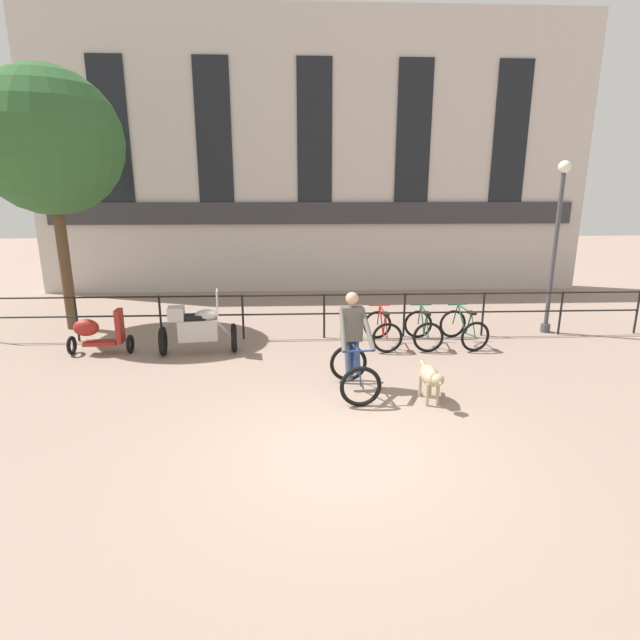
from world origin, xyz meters
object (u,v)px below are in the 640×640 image
Objects in this scene: parked_motorcycle at (197,328)px; parked_scooter at (98,333)px; cyclist_with_bike at (353,348)px; parked_bicycle_mid_right at (464,329)px; parked_bicycle_near_lamp at (382,330)px; dog at (431,377)px; parked_bicycle_mid_left at (423,329)px; street_lamp at (556,239)px.

parked_motorcycle is 2.10m from parked_scooter.
cyclist_with_bike is 3.74m from parked_bicycle_mid_right.
cyclist_with_bike is 1.50× the size of parked_bicycle_near_lamp.
dog is 0.89× the size of parked_bicycle_mid_left.
parked_bicycle_mid_right is at bearing 37.65° from cyclist_with_bike.
parked_bicycle_mid_right is 3.12m from street_lamp.
street_lamp reaches higher than dog.
parked_bicycle_mid_right is (1.57, 3.06, -0.08)m from dog.
cyclist_with_bike reaches higher than parked_bicycle_near_lamp.
street_lamp is at bearing -88.11° from parked_motorcycle.
parked_motorcycle is at bearing -5.40° from parked_bicycle_mid_right.
dog is 0.25× the size of street_lamp.
dog is at bearing 79.89° from parked_bicycle_mid_left.
parked_bicycle_near_lamp is 4.65m from street_lamp.
parked_motorcycle is at bearing -171.32° from street_lamp.
parked_bicycle_mid_left and parked_bicycle_mid_right have the same top height.
parked_bicycle_mid_left is 0.94× the size of parked_bicycle_mid_right.
parked_scooter is 0.32× the size of street_lamp.
street_lamp is (8.13, 1.24, 1.69)m from parked_motorcycle.
dog is 0.61× the size of parked_motorcycle.
street_lamp reaches higher than cyclist_with_bike.
parked_scooter is (-7.90, -0.29, 0.10)m from parked_bicycle_mid_right.
parked_bicycle_mid_right is at bearing 177.66° from parked_bicycle_near_lamp.
parked_scooter reaches higher than parked_bicycle_mid_left.
parked_scooter is 10.44m from street_lamp.
parked_bicycle_near_lamp is at bearing 1.86° from parked_bicycle_mid_left.
parked_motorcycle reaches higher than dog.
cyclist_with_bike is 0.43× the size of street_lamp.
dog is at bearing -134.70° from street_lamp.
street_lamp is at bearing 41.89° from dog.
parked_scooter is (-5.13, 2.20, -0.30)m from cyclist_with_bike.
cyclist_with_bike reaches higher than parked_scooter.
dog is at bearing 92.60° from parked_bicycle_near_lamp.
parked_bicycle_near_lamp is (-0.27, 3.06, -0.08)m from dog.
parked_motorcycle is 3.99m from parked_bicycle_near_lamp.
parked_bicycle_mid_left is at bearing -89.42° from parked_scooter.
parked_scooter is at bearing -6.95° from parked_bicycle_mid_right.
parked_scooter is at bearing 0.41° from parked_bicycle_near_lamp.
dog is at bearing -29.96° from cyclist_with_bike.
cyclist_with_bike is 1.42× the size of parked_bicycle_mid_right.
cyclist_with_bike is 3.70m from parked_motorcycle.
parked_bicycle_near_lamp is at bearing 91.53° from dog.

